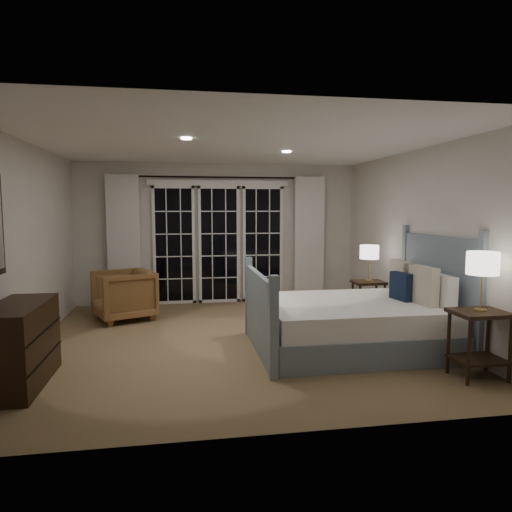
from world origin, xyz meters
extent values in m
plane|color=#856547|center=(0.00, 0.00, 0.00)|extent=(5.00, 5.00, 0.00)
plane|color=white|center=(0.00, 0.00, 2.50)|extent=(5.00, 5.00, 0.00)
cube|color=beige|center=(-2.50, 0.00, 1.25)|extent=(0.02, 5.00, 2.50)
cube|color=beige|center=(2.50, 0.00, 1.25)|extent=(0.02, 5.00, 2.50)
cube|color=beige|center=(0.00, 2.50, 1.25)|extent=(5.00, 0.02, 2.50)
cube|color=beige|center=(0.00, -2.50, 1.25)|extent=(5.00, 0.02, 2.50)
cube|color=black|center=(-0.80, 2.47, 1.05)|extent=(0.66, 0.02, 2.02)
cube|color=black|center=(0.00, 2.47, 1.05)|extent=(0.66, 0.02, 2.02)
cube|color=black|center=(0.80, 2.47, 1.05)|extent=(0.66, 0.02, 2.02)
cube|color=white|center=(0.00, 2.46, 2.15)|extent=(2.50, 0.04, 0.10)
cylinder|color=black|center=(0.00, 2.40, 2.25)|extent=(3.50, 0.03, 0.03)
cube|color=silver|center=(-1.65, 2.38, 1.15)|extent=(0.55, 0.10, 2.25)
cube|color=silver|center=(1.65, 2.38, 1.15)|extent=(0.55, 0.10, 2.25)
cylinder|color=white|center=(0.80, 0.60, 2.49)|extent=(0.12, 0.12, 0.01)
cylinder|color=white|center=(-0.60, -0.40, 2.49)|extent=(0.12, 0.12, 0.01)
cube|color=slate|center=(1.35, -0.55, 0.16)|extent=(2.15, 1.68, 0.32)
cube|color=white|center=(1.35, -0.55, 0.45)|extent=(2.09, 1.62, 0.26)
cube|color=slate|center=(2.49, -0.55, 0.68)|extent=(0.06, 1.68, 1.37)
cube|color=slate|center=(0.21, -0.55, 0.47)|extent=(0.06, 1.68, 0.95)
cube|color=white|center=(2.29, -0.87, 0.76)|extent=(0.14, 0.60, 0.36)
cube|color=white|center=(2.29, -0.23, 0.76)|extent=(0.14, 0.60, 0.36)
cube|color=#BFAE9D|center=(2.13, -0.83, 0.80)|extent=(0.16, 0.46, 0.45)
cube|color=#BFAE9D|center=(2.13, -0.27, 0.80)|extent=(0.16, 0.46, 0.45)
cube|color=#131E36|center=(1.99, -0.55, 0.75)|extent=(0.15, 0.35, 0.34)
cube|color=black|center=(2.25, -1.70, 0.67)|extent=(0.53, 0.42, 0.04)
cube|color=black|center=(2.25, -1.70, 0.19)|extent=(0.49, 0.38, 0.03)
cylinder|color=black|center=(2.03, -1.87, 0.33)|extent=(0.04, 0.04, 0.66)
cylinder|color=black|center=(2.47, -1.87, 0.33)|extent=(0.04, 0.04, 0.66)
cylinder|color=black|center=(2.03, -1.53, 0.33)|extent=(0.04, 0.04, 0.66)
cylinder|color=black|center=(2.47, -1.53, 0.33)|extent=(0.04, 0.04, 0.66)
cube|color=black|center=(2.13, 0.75, 0.58)|extent=(0.46, 0.37, 0.04)
cube|color=black|center=(2.13, 0.75, 0.17)|extent=(0.43, 0.33, 0.03)
cylinder|color=black|center=(1.93, 0.60, 0.29)|extent=(0.04, 0.04, 0.57)
cylinder|color=black|center=(2.32, 0.60, 0.29)|extent=(0.04, 0.04, 0.57)
cylinder|color=black|center=(1.93, 0.90, 0.29)|extent=(0.04, 0.04, 0.57)
cylinder|color=black|center=(2.32, 0.90, 0.29)|extent=(0.04, 0.04, 0.57)
cylinder|color=tan|center=(2.25, -1.70, 0.70)|extent=(0.12, 0.12, 0.02)
cylinder|color=tan|center=(2.25, -1.70, 0.88)|extent=(0.02, 0.02, 0.35)
cylinder|color=white|center=(2.25, -1.70, 1.17)|extent=(0.31, 0.31, 0.22)
cylinder|color=tan|center=(2.13, 0.75, 0.61)|extent=(0.12, 0.12, 0.02)
cylinder|color=tan|center=(2.13, 0.75, 0.78)|extent=(0.02, 0.02, 0.32)
cylinder|color=white|center=(2.13, 0.75, 1.05)|extent=(0.28, 0.28, 0.21)
imported|color=brown|center=(-1.56, 1.39, 0.38)|extent=(1.09, 1.08, 0.76)
cube|color=black|center=(-2.23, -1.15, 0.40)|extent=(0.47, 1.13, 0.80)
cube|color=black|center=(-1.99, -1.15, 0.26)|extent=(0.01, 1.11, 0.01)
cube|color=black|center=(-1.99, -1.15, 0.53)|extent=(0.01, 1.11, 0.01)
camera|label=1|loc=(-0.68, -5.72, 1.71)|focal=32.00mm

